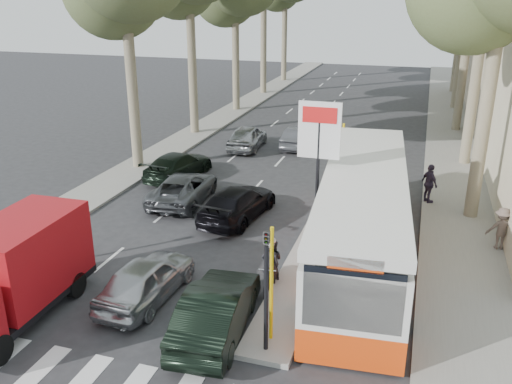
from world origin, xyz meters
TOP-DOWN VIEW (x-y plane):
  - ground at (0.00, 0.00)m, footprint 120.00×120.00m
  - sidewalk_right at (8.60, 25.00)m, footprint 3.20×70.00m
  - median_left at (-8.00, 28.00)m, footprint 2.40×64.00m
  - traffic_island at (3.25, 11.00)m, footprint 1.50×26.00m
  - billboard at (3.25, 5.00)m, footprint 1.50×12.10m
  - traffic_light_island at (3.25, -1.50)m, footprint 0.16×0.41m
  - silver_hatchback at (-1.10, 0.05)m, footprint 1.86×4.20m
  - dark_hatchback at (1.66, -1.00)m, footprint 1.98×4.66m
  - queue_car_a at (-3.50, 8.09)m, footprint 2.53×4.88m
  - queue_car_b at (-0.50, 7.00)m, footprint 2.52×5.01m
  - queue_car_c at (-3.50, 17.46)m, footprint 1.96×4.40m
  - queue_car_d at (-0.50, 18.64)m, footprint 1.61×4.00m
  - queue_car_e at (-5.18, 11.15)m, footprint 2.48×4.83m
  - red_truck at (-4.20, -1.97)m, footprint 2.20×5.50m
  - city_bus at (4.96, 4.71)m, footprint 3.77×12.91m
  - motorcycle at (2.38, 2.07)m, footprint 0.77×1.97m
  - pedestrian_near at (7.23, 11.05)m, footprint 1.02×1.15m
  - pedestrian_far at (9.82, 6.93)m, footprint 1.09×0.58m

SIDE VIEW (x-z plane):
  - ground at x=0.00m, z-range 0.00..0.00m
  - sidewalk_right at x=8.60m, z-range 0.00..0.12m
  - median_left at x=-8.00m, z-range 0.00..0.12m
  - traffic_island at x=3.25m, z-range 0.00..0.16m
  - queue_car_d at x=-0.50m, z-range 0.00..1.29m
  - queue_car_a at x=-3.50m, z-range 0.00..1.32m
  - queue_car_e at x=-5.18m, z-range 0.00..1.34m
  - queue_car_b at x=-0.50m, z-range 0.00..1.39m
  - silver_hatchback at x=-1.10m, z-range 0.00..1.41m
  - queue_car_c at x=-3.50m, z-range 0.00..1.47m
  - dark_hatchback at x=1.66m, z-range 0.00..1.49m
  - motorcycle at x=2.38m, z-range -0.08..1.60m
  - pedestrian_far at x=9.82m, z-range 0.12..1.73m
  - pedestrian_near at x=7.23m, z-range 0.12..1.91m
  - red_truck at x=-4.20m, z-range 0.08..2.99m
  - city_bus at x=4.96m, z-range 0.09..3.44m
  - traffic_light_island at x=3.25m, z-range 0.69..4.29m
  - billboard at x=3.25m, z-range 0.90..6.50m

